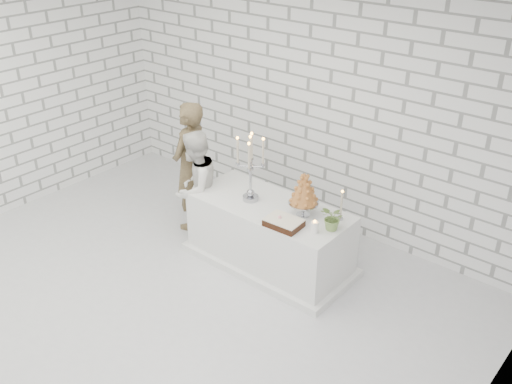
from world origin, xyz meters
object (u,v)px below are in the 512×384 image
object	(u,v)px
bride	(196,188)
candelabra	(250,168)
cake_table	(270,234)
groom	(190,166)
croquembouche	(304,194)

from	to	relation	value
bride	candelabra	world-z (taller)	candelabra
cake_table	candelabra	bearing A→B (deg)	-169.20
cake_table	groom	size ratio (longest dim) A/B	1.11
groom	croquembouche	size ratio (longest dim) A/B	3.25
bride	croquembouche	distance (m)	1.43
bride	cake_table	bearing A→B (deg)	88.06
bride	candelabra	size ratio (longest dim) A/B	1.82
cake_table	candelabra	world-z (taller)	candelabra
groom	bride	size ratio (longest dim) A/B	1.17
candelabra	croquembouche	size ratio (longest dim) A/B	1.53
candelabra	croquembouche	distance (m)	0.66
groom	candelabra	world-z (taller)	groom
cake_table	bride	bearing A→B (deg)	-170.68
bride	croquembouche	xyz separation A→B (m)	(1.39, 0.21, 0.31)
cake_table	candelabra	xyz separation A→B (m)	(-0.24, -0.05, 0.76)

